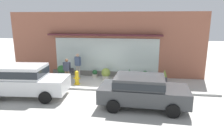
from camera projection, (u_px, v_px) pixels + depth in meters
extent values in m
plane|color=#B2AFA8|center=(96.00, 89.00, 12.42)|extent=(60.00, 60.00, 0.00)
cube|color=#B2B2AD|center=(95.00, 89.00, 12.21)|extent=(14.00, 0.24, 0.12)
cube|color=#935642|center=(105.00, 45.00, 14.95)|extent=(14.00, 0.36, 4.56)
cube|color=#ADBCB7|center=(106.00, 55.00, 14.92)|extent=(7.46, 0.03, 2.41)
cube|color=#4C1E23|center=(104.00, 35.00, 14.44)|extent=(8.06, 0.56, 0.12)
cube|color=#605E59|center=(105.00, 74.00, 15.24)|extent=(7.86, 0.20, 0.36)
cylinder|color=gold|center=(77.00, 84.00, 13.31)|extent=(0.37, 0.37, 0.06)
cylinder|color=gold|center=(77.00, 79.00, 13.22)|extent=(0.24, 0.24, 0.64)
sphere|color=gold|center=(77.00, 73.00, 13.13)|extent=(0.26, 0.26, 0.26)
cylinder|color=gold|center=(74.00, 78.00, 13.24)|extent=(0.10, 0.09, 0.09)
cylinder|color=gold|center=(79.00, 78.00, 13.20)|extent=(0.10, 0.09, 0.09)
cylinder|color=gold|center=(76.00, 79.00, 13.06)|extent=(0.09, 0.10, 0.09)
cylinder|color=brown|center=(69.00, 77.00, 13.56)|extent=(0.12, 0.12, 0.79)
cylinder|color=brown|center=(66.00, 77.00, 13.56)|extent=(0.12, 0.12, 0.79)
cube|color=#333847|center=(67.00, 67.00, 13.39)|extent=(0.35, 0.24, 0.60)
sphere|color=brown|center=(67.00, 60.00, 13.29)|extent=(0.21, 0.21, 0.21)
cylinder|color=#333847|center=(70.00, 66.00, 13.38)|extent=(0.08, 0.08, 0.57)
cylinder|color=#333847|center=(64.00, 66.00, 13.39)|extent=(0.08, 0.08, 0.57)
cube|color=black|center=(72.00, 70.00, 13.42)|extent=(0.25, 0.13, 0.28)
cylinder|color=#9E9384|center=(77.00, 71.00, 14.89)|extent=(0.12, 0.12, 0.85)
cylinder|color=#9E9384|center=(79.00, 72.00, 14.83)|extent=(0.12, 0.12, 0.85)
cube|color=#475675|center=(78.00, 61.00, 14.68)|extent=(0.36, 0.26, 0.63)
sphere|color=tan|center=(78.00, 55.00, 14.58)|extent=(0.23, 0.23, 0.23)
cylinder|color=#475675|center=(75.00, 61.00, 14.75)|extent=(0.08, 0.08, 0.60)
cylinder|color=#475675|center=(81.00, 61.00, 14.61)|extent=(0.08, 0.08, 0.60)
cube|color=silver|center=(27.00, 84.00, 11.11)|extent=(4.47, 2.13, 0.76)
cube|color=silver|center=(21.00, 72.00, 10.96)|extent=(2.51, 1.84, 0.68)
cube|color=#1E2328|center=(21.00, 72.00, 10.96)|extent=(2.55, 1.86, 0.37)
cylinder|color=black|center=(57.00, 86.00, 12.01)|extent=(0.64, 0.23, 0.62)
cylinder|color=black|center=(45.00, 98.00, 10.22)|extent=(0.64, 0.23, 0.62)
cylinder|color=black|center=(12.00, 85.00, 12.18)|extent=(0.64, 0.23, 0.62)
cube|color=#383A3D|center=(143.00, 94.00, 9.80)|extent=(4.21, 2.08, 0.69)
cube|color=#383A3D|center=(139.00, 82.00, 9.71)|extent=(2.35, 1.84, 0.54)
cube|color=#1E2328|center=(139.00, 82.00, 9.71)|extent=(2.39, 1.86, 0.30)
cylinder|color=black|center=(169.00, 95.00, 10.57)|extent=(0.62, 0.21, 0.61)
cylinder|color=black|center=(173.00, 111.00, 8.73)|extent=(0.62, 0.21, 0.61)
cylinder|color=black|center=(120.00, 92.00, 11.04)|extent=(0.62, 0.21, 0.61)
cylinder|color=black|center=(113.00, 106.00, 9.20)|extent=(0.62, 0.21, 0.61)
cylinder|color=#33473D|center=(62.00, 74.00, 15.18)|extent=(0.51, 0.51, 0.32)
sphere|color=#2D6B33|center=(61.00, 69.00, 15.10)|extent=(0.58, 0.58, 0.58)
sphere|color=white|center=(64.00, 67.00, 15.15)|extent=(0.14, 0.14, 0.14)
cylinder|color=#B7B2A3|center=(129.00, 78.00, 14.20)|extent=(0.35, 0.35, 0.25)
cone|color=#23562D|center=(129.00, 73.00, 14.11)|extent=(0.32, 0.32, 0.55)
cylinder|color=#B7B2A3|center=(37.00, 75.00, 15.14)|extent=(0.48, 0.48, 0.24)
sphere|color=#2D6B33|center=(36.00, 71.00, 15.07)|extent=(0.49, 0.49, 0.49)
sphere|color=white|center=(34.00, 69.00, 15.03)|extent=(0.14, 0.14, 0.14)
sphere|color=#B266B7|center=(34.00, 69.00, 15.09)|extent=(0.14, 0.14, 0.14)
sphere|color=white|center=(37.00, 70.00, 15.08)|extent=(0.10, 0.10, 0.10)
cylinder|color=#4C4C51|center=(164.00, 79.00, 13.91)|extent=(0.38, 0.38, 0.32)
cone|color=olive|center=(165.00, 73.00, 13.81)|extent=(0.34, 0.34, 0.50)
cylinder|color=#B7B2A3|center=(145.00, 77.00, 14.48)|extent=(0.35, 0.35, 0.31)
sphere|color=#23562D|center=(145.00, 73.00, 14.42)|extent=(0.33, 0.33, 0.33)
sphere|color=white|center=(145.00, 72.00, 14.47)|extent=(0.09, 0.09, 0.09)
sphere|color=#E5C64C|center=(145.00, 72.00, 14.37)|extent=(0.07, 0.07, 0.07)
sphere|color=#E5C64C|center=(146.00, 72.00, 14.37)|extent=(0.09, 0.09, 0.09)
cylinder|color=#B7B2A3|center=(106.00, 77.00, 14.39)|extent=(0.49, 0.49, 0.26)
sphere|color=olive|center=(106.00, 73.00, 14.30)|extent=(0.62, 0.62, 0.62)
sphere|color=#B266B7|center=(107.00, 71.00, 14.28)|extent=(0.15, 0.15, 0.15)
sphere|color=orange|center=(105.00, 70.00, 14.32)|extent=(0.18, 0.18, 0.18)
sphere|color=white|center=(105.00, 71.00, 14.18)|extent=(0.17, 0.17, 0.17)
cylinder|color=#B7B2A3|center=(95.00, 76.00, 14.91)|extent=(0.38, 0.38, 0.24)
sphere|color=#23562D|center=(95.00, 72.00, 14.85)|extent=(0.35, 0.35, 0.35)
sphere|color=white|center=(95.00, 71.00, 14.72)|extent=(0.06, 0.06, 0.06)
sphere|color=#B266B7|center=(95.00, 71.00, 14.90)|extent=(0.07, 0.07, 0.07)
sphere|color=white|center=(95.00, 72.00, 14.78)|extent=(0.09, 0.09, 0.09)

